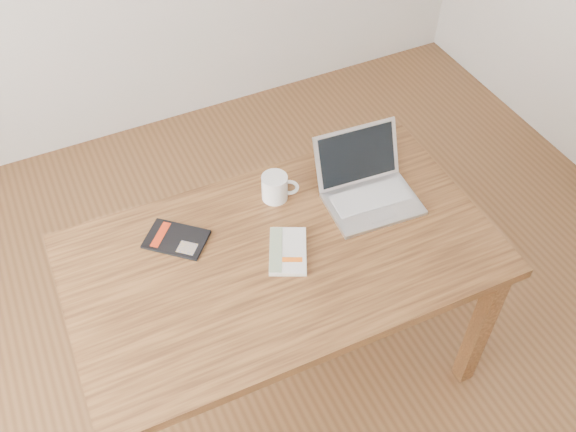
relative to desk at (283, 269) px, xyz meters
name	(u,v)px	position (x,y,z in m)	size (l,w,h in m)	color
room	(291,161)	(-0.06, -0.20, 0.69)	(4.04, 4.04, 2.70)	brown
desk	(283,269)	(0.00, 0.00, 0.00)	(1.47, 0.86, 0.75)	brown
white_guidebook	(288,251)	(0.02, -0.01, 0.10)	(0.20, 0.24, 0.02)	beige
black_guidebook	(176,239)	(-0.31, 0.21, 0.09)	(0.24, 0.24, 0.01)	black
laptop	(367,186)	(0.39, 0.11, 0.14)	(0.35, 0.34, 0.22)	silver
coffee_mug	(276,187)	(0.09, 0.25, 0.14)	(0.13, 0.09, 0.10)	white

